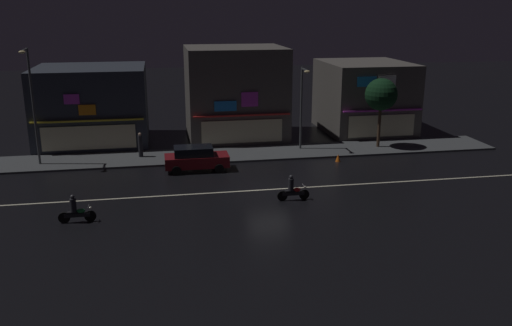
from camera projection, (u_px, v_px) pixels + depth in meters
The scene contains 14 objects.
ground_plane at pixel (269, 190), 32.88m from camera, with size 140.00×140.00×0.00m, color black.
lane_divider_stripe at pixel (269, 190), 32.88m from camera, with size 36.77×0.16×0.01m, color beige.
sidewalk_far at pixel (247, 154), 40.69m from camera, with size 38.70×4.22×0.14m, color #424447.
storefront_left_block at pixel (93, 105), 43.50m from camera, with size 8.57×7.90×6.16m.
storefront_center_block at pixel (364, 97), 47.77m from camera, with size 7.13×8.46×6.09m.
storefront_right_block at pixel (235, 93), 45.02m from camera, with size 8.01×7.31×7.58m.
streetlamp_west at pixel (32, 98), 36.32m from camera, with size 0.44×1.64×7.99m.
streetlamp_mid at pixel (302, 101), 40.64m from camera, with size 0.44×1.64×6.26m.
pedestrian_on_sidewalk at pixel (140, 145), 39.37m from camera, with size 0.32×0.32×1.80m.
street_tree at pixel (381, 95), 41.30m from camera, with size 2.49×2.49×5.37m.
parked_car_near_kerb at pixel (196, 158), 36.51m from camera, with size 4.30×1.98×1.67m.
motorcycle_lead at pixel (292, 190), 30.94m from camera, with size 1.90×0.60×1.52m.
motorcycle_following at pixel (76, 211), 27.74m from camera, with size 1.90×0.60×1.52m.
traffic_cone at pixel (338, 158), 38.80m from camera, with size 0.36×0.36×0.55m, color orange.
Camera 1 is at (-6.35, -30.47, 10.75)m, focal length 37.85 mm.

